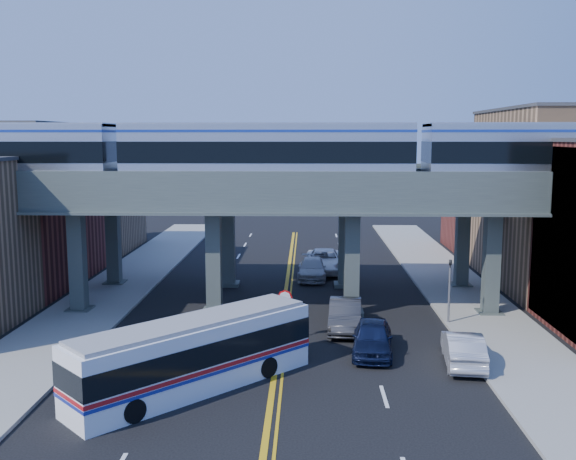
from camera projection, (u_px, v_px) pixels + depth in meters
name	position (u px, v px, depth m)	size (l,w,h in m)	color
ground	(276.00, 361.00, 29.62)	(120.00, 120.00, 0.00)	black
sidewalk_west	(99.00, 302.00, 39.83)	(5.00, 70.00, 0.16)	gray
sidewalk_east	(472.00, 305.00, 39.17)	(5.00, 70.00, 0.16)	gray
building_west_b	(25.00, 205.00, 45.19)	(8.00, 14.00, 11.00)	maroon
building_west_c	(88.00, 206.00, 58.26)	(8.00, 10.00, 8.00)	#98724E
building_east_b	(556.00, 199.00, 44.05)	(8.00, 14.00, 12.00)	#98724E
building_east_c	(499.00, 202.00, 57.13)	(8.00, 10.00, 9.00)	maroon
mural_panel	(566.00, 246.00, 32.48)	(0.10, 9.50, 9.50)	teal
elevated_viaduct_near	(283.00, 204.00, 36.60)	(52.00, 3.60, 7.40)	#46524D
elevated_viaduct_far	(286.00, 193.00, 43.53)	(52.00, 3.60, 7.40)	#46524D
transit_train	(267.00, 152.00, 36.20)	(50.36, 3.16, 3.69)	black
stop_sign	(285.00, 307.00, 32.33)	(0.76, 0.09, 2.63)	slate
traffic_signal	(450.00, 284.00, 34.96)	(0.15, 0.18, 4.10)	slate
transit_bus	(194.00, 355.00, 26.14)	(9.35, 9.34, 2.78)	white
car_lane_a	(372.00, 338.00, 30.48)	(1.86, 4.62, 1.58)	black
car_lane_b	(345.00, 315.00, 34.29)	(1.69, 4.86, 1.60)	#2B2B2D
car_lane_c	(324.00, 261.00, 49.11)	(2.76, 5.98, 1.66)	white
car_lane_d	(312.00, 269.00, 46.72)	(2.02, 4.98, 1.44)	#ACACB1
car_parked_curb	(463.00, 348.00, 29.03)	(1.61, 4.62, 1.52)	#ACABB0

